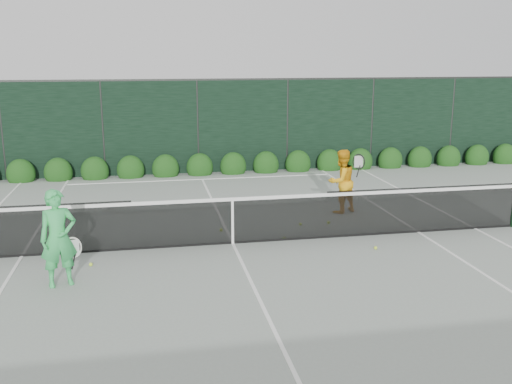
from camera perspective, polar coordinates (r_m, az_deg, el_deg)
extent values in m
plane|color=gray|center=(11.79, -2.34, -5.18)|extent=(80.00, 80.00, 0.00)
cube|color=black|center=(11.81, -23.00, -3.67)|extent=(4.40, 0.01, 1.02)
cube|color=black|center=(11.65, -2.36, -2.94)|extent=(4.00, 0.01, 0.96)
cube|color=black|center=(12.92, 16.39, -1.72)|extent=(4.40, 0.01, 1.02)
cube|color=white|center=(11.53, -2.38, -0.73)|extent=(12.80, 0.03, 0.07)
cube|color=black|center=(11.79, -2.34, -5.09)|extent=(12.80, 0.02, 0.04)
cube|color=white|center=(11.66, -2.36, -3.05)|extent=(0.05, 0.03, 0.91)
imported|color=#39C35F|center=(10.02, -19.16, -4.38)|extent=(0.69, 0.56, 1.65)
torus|color=silver|center=(10.15, -17.87, -5.32)|extent=(0.30, 0.07, 0.30)
cylinder|color=black|center=(10.23, -17.77, -6.60)|extent=(0.10, 0.03, 0.30)
imported|color=#F2A814|center=(14.08, 8.53, 1.07)|extent=(0.93, 0.84, 1.56)
torus|color=black|center=(13.92, 10.24, 3.01)|extent=(0.27, 0.18, 0.30)
cylinder|color=black|center=(13.96, 10.20, 2.04)|extent=(0.10, 0.03, 0.30)
cube|color=white|center=(13.68, 21.06, -3.43)|extent=(0.06, 23.77, 0.01)
cube|color=white|center=(11.94, -22.38, -5.96)|extent=(0.06, 23.77, 0.01)
cube|color=white|center=(13.02, 15.91, -3.87)|extent=(0.06, 23.77, 0.01)
cube|color=white|center=(23.30, -6.73, 4.07)|extent=(11.03, 0.06, 0.01)
cube|color=white|center=(17.93, -5.40, 1.29)|extent=(8.23, 0.06, 0.01)
cube|color=white|center=(11.79, -2.34, -5.15)|extent=(0.06, 12.80, 0.01)
cube|color=black|center=(18.77, -5.84, 6.45)|extent=(32.00, 0.06, 3.00)
cube|color=#262826|center=(18.64, -5.95, 11.12)|extent=(32.00, 0.06, 0.06)
cylinder|color=#262826|center=(19.20, -24.05, 5.51)|extent=(0.08, 0.08, 3.00)
cylinder|color=#262826|center=(18.74, -15.06, 6.05)|extent=(0.08, 0.08, 3.00)
cylinder|color=#262826|center=(18.77, -5.84, 6.45)|extent=(0.08, 0.08, 3.00)
cylinder|color=#262826|center=(19.26, 3.15, 6.68)|extent=(0.08, 0.08, 3.00)
cylinder|color=#262826|center=(20.19, 11.49, 6.74)|extent=(0.08, 0.08, 3.00)
cylinder|color=#262826|center=(21.51, 18.96, 6.68)|extent=(0.08, 0.08, 3.00)
ellipsoid|color=#10330E|center=(18.94, -22.45, 1.68)|extent=(0.86, 0.65, 0.94)
ellipsoid|color=#10330E|center=(18.75, -19.16, 1.84)|extent=(0.86, 0.65, 0.94)
ellipsoid|color=#10330E|center=(18.62, -15.81, 2.01)|extent=(0.86, 0.65, 0.94)
ellipsoid|color=#10330E|center=(18.55, -12.43, 2.16)|extent=(0.86, 0.65, 0.94)
ellipsoid|color=#10330E|center=(18.55, -9.03, 2.31)|extent=(0.86, 0.65, 0.94)
ellipsoid|color=#10330E|center=(18.62, -5.65, 2.45)|extent=(0.86, 0.65, 0.94)
ellipsoid|color=#10330E|center=(18.75, -2.29, 2.58)|extent=(0.86, 0.65, 0.94)
ellipsoid|color=#10330E|center=(18.94, 1.00, 2.70)|extent=(0.86, 0.65, 0.94)
ellipsoid|color=#10330E|center=(19.19, 4.22, 2.81)|extent=(0.86, 0.65, 0.94)
ellipsoid|color=#10330E|center=(19.50, 7.35, 2.91)|extent=(0.86, 0.65, 0.94)
ellipsoid|color=#10330E|center=(19.87, 10.37, 3.00)|extent=(0.86, 0.65, 0.94)
ellipsoid|color=#10330E|center=(20.29, 13.27, 3.07)|extent=(0.86, 0.65, 0.94)
ellipsoid|color=#10330E|center=(20.76, 16.05, 3.13)|extent=(0.86, 0.65, 0.94)
ellipsoid|color=#10330E|center=(21.28, 18.70, 3.19)|extent=(0.86, 0.65, 0.94)
ellipsoid|color=#10330E|center=(21.84, 21.22, 3.23)|extent=(0.86, 0.65, 0.94)
ellipsoid|color=#10330E|center=(22.44, 23.61, 3.27)|extent=(0.86, 0.65, 0.94)
sphere|color=#C9EF35|center=(13.05, 4.46, -3.21)|extent=(0.07, 0.07, 0.07)
sphere|color=#C9EF35|center=(13.24, 7.27, -3.04)|extent=(0.07, 0.07, 0.07)
sphere|color=#C9EF35|center=(12.04, 2.83, -4.62)|extent=(0.07, 0.07, 0.07)
sphere|color=#C9EF35|center=(10.98, -16.20, -6.97)|extent=(0.07, 0.07, 0.07)
sphere|color=#C9EF35|center=(12.60, -3.51, -3.80)|extent=(0.07, 0.07, 0.07)
sphere|color=#C9EF35|center=(11.68, 11.87, -5.48)|extent=(0.07, 0.07, 0.07)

